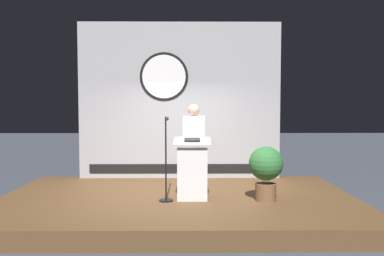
% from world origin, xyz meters
% --- Properties ---
extents(ground_plane, '(40.00, 40.00, 0.00)m').
position_xyz_m(ground_plane, '(0.00, 0.00, 0.00)').
color(ground_plane, '#383D47').
extents(stage_platform, '(6.40, 4.00, 0.30)m').
position_xyz_m(stage_platform, '(0.00, 0.00, 0.15)').
color(stage_platform, brown).
rests_on(stage_platform, ground).
extents(banner_display, '(4.53, 0.12, 3.50)m').
position_xyz_m(banner_display, '(-0.01, 1.85, 2.05)').
color(banner_display, '#9E9EA3').
rests_on(banner_display, stage_platform).
extents(podium, '(0.64, 0.50, 1.09)m').
position_xyz_m(podium, '(0.26, -0.21, 0.83)').
color(podium, silver).
rests_on(podium, stage_platform).
extents(speaker_person, '(0.40, 0.26, 1.67)m').
position_xyz_m(speaker_person, '(0.30, 0.27, 1.15)').
color(speaker_person, black).
rests_on(speaker_person, stage_platform).
extents(microphone_stand, '(0.24, 0.58, 1.46)m').
position_xyz_m(microphone_stand, '(-0.19, -0.30, 0.82)').
color(microphone_stand, black).
rests_on(microphone_stand, stage_platform).
extents(potted_plant, '(0.59, 0.59, 0.95)m').
position_xyz_m(potted_plant, '(1.54, -0.34, 0.87)').
color(potted_plant, brown).
rests_on(potted_plant, stage_platform).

